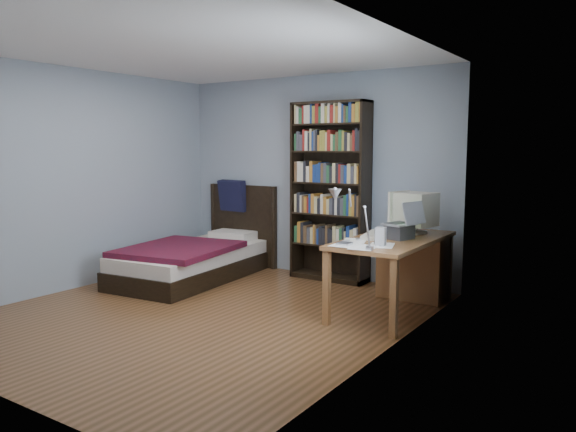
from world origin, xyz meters
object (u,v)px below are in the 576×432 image
Objects in this scene: laptop at (401,228)px; soda_can at (393,229)px; crt_monitor at (414,210)px; speaker at (381,237)px; desk at (409,262)px; desk_lamp at (341,201)px; bookshelf at (330,192)px; bed at (197,257)px; keyboard at (376,235)px.

laptop is 3.21× the size of soda_can.
crt_monitor is 0.89m from speaker.
desk_lamp reaches higher than desk.
crt_monitor reaches higher than speaker.
desk_lamp reaches higher than crt_monitor.
soda_can is (-0.10, -0.20, 0.37)m from desk.
crt_monitor is 0.21× the size of bookshelf.
speaker is (0.03, -0.88, -0.16)m from crt_monitor.
bed is at bearing 158.52° from speaker.
bookshelf is at bearing 146.13° from laptop.
desk is 3.15× the size of keyboard.
speaker is 0.08× the size of bookshelf.
laptop is at bearing -0.79° from bed.
soda_can is (-0.09, 1.29, -0.39)m from desk_lamp.
desk_lamp is 1.11× the size of keyboard.
desk is at bearing 100.54° from laptop.
bed is (-2.59, 1.08, -0.92)m from desk_lamp.
speaker is (0.24, -0.44, 0.07)m from keyboard.
bookshelf is at bearing 29.45° from bed.
bed reaches higher than desk.
laptop is at bearing -79.46° from desk.
crt_monitor is 2.78m from bed.
soda_can reaches higher than keyboard.
bed reaches higher than laptop.
crt_monitor is at bearing -19.18° from bookshelf.
speaker is at bearing -10.43° from bed.
bed is at bearing -171.82° from crt_monitor.
desk is 2.83× the size of desk_lamp.
bookshelf is (-1.23, 0.43, 0.11)m from crt_monitor.
crt_monitor is at bearing 51.93° from keyboard.
bookshelf is (-1.26, 0.85, 0.25)m from laptop.
bookshelf is (-1.16, 1.89, -0.10)m from desk_lamp.
laptop is 0.17× the size of bookshelf.
soda_can is at bearing -131.38° from crt_monitor.
keyboard is at bearing -103.84° from soda_can.
bed is at bearing -150.55° from bookshelf.
speaker is at bearing 80.97° from desk_lamp.
soda_can is (-0.19, 0.25, -0.05)m from laptop.
bookshelf is 0.99× the size of bed.
laptop reaches higher than speaker.
speaker is 0.72m from soda_can.
desk_lamp reaches higher than laptop.
bed is (-2.66, -0.38, -0.72)m from crt_monitor.
desk is at bearing 62.58° from soda_can.
bed reaches higher than crt_monitor.
keyboard is at bearing 98.32° from desk_lamp.
desk_lamp reaches higher than keyboard.
soda_can is at bearing 127.39° from laptop.
bookshelf is (-1.18, 0.40, 0.66)m from desk.
bed is at bearing -175.25° from soda_can.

